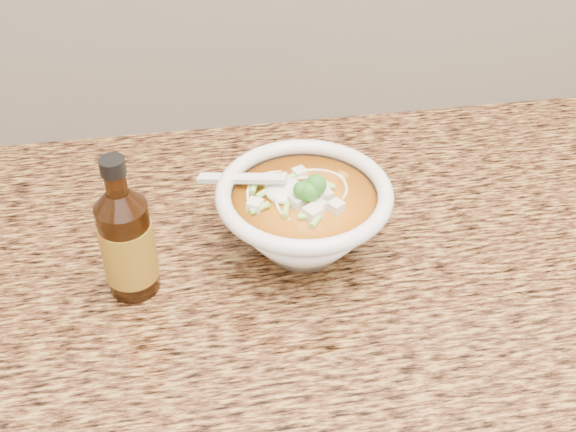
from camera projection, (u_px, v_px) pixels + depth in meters
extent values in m
cube|color=#A17B3B|center=(439.00, 247.00, 0.96)|extent=(4.00, 0.68, 0.04)
cylinder|color=white|center=(303.00, 245.00, 0.93)|extent=(0.09, 0.09, 0.01)
torus|color=white|center=(304.00, 193.00, 0.87)|extent=(0.22, 0.22, 0.02)
torus|color=beige|center=(306.00, 200.00, 0.87)|extent=(0.13, 0.13, 0.00)
torus|color=beige|center=(304.00, 200.00, 0.88)|extent=(0.07, 0.07, 0.00)
torus|color=beige|center=(315.00, 200.00, 0.88)|extent=(0.08, 0.08, 0.00)
torus|color=beige|center=(292.00, 200.00, 0.88)|extent=(0.10, 0.10, 0.00)
torus|color=beige|center=(309.00, 210.00, 0.87)|extent=(0.12, 0.12, 0.00)
torus|color=beige|center=(289.00, 195.00, 0.89)|extent=(0.14, 0.14, 0.00)
torus|color=beige|center=(295.00, 211.00, 0.87)|extent=(0.16, 0.16, 0.00)
torus|color=beige|center=(289.00, 211.00, 0.88)|extent=(0.10, 0.10, 0.00)
cube|color=silver|center=(283.00, 173.00, 0.91)|extent=(0.02, 0.02, 0.01)
cube|color=silver|center=(283.00, 182.00, 0.89)|extent=(0.02, 0.02, 0.02)
cube|color=silver|center=(307.00, 213.00, 0.85)|extent=(0.02, 0.02, 0.02)
cube|color=silver|center=(335.00, 178.00, 0.90)|extent=(0.03, 0.03, 0.02)
cube|color=silver|center=(315.00, 189.00, 0.88)|extent=(0.02, 0.02, 0.02)
cube|color=silver|center=(336.00, 199.00, 0.87)|extent=(0.02, 0.02, 0.02)
cube|color=silver|center=(341.00, 208.00, 0.85)|extent=(0.02, 0.02, 0.02)
cube|color=silver|center=(305.00, 208.00, 0.85)|extent=(0.02, 0.02, 0.02)
ellipsoid|color=#196014|center=(311.00, 190.00, 0.86)|extent=(0.04, 0.04, 0.04)
cylinder|color=#8BDB54|center=(345.00, 181.00, 0.89)|extent=(0.02, 0.02, 0.01)
cylinder|color=#8BDB54|center=(283.00, 207.00, 0.85)|extent=(0.02, 0.01, 0.01)
cylinder|color=#8BDB54|center=(256.00, 190.00, 0.88)|extent=(0.02, 0.01, 0.01)
cylinder|color=#8BDB54|center=(332.00, 176.00, 0.90)|extent=(0.02, 0.01, 0.01)
cylinder|color=#8BDB54|center=(282.00, 165.00, 0.92)|extent=(0.01, 0.02, 0.01)
cylinder|color=#8BDB54|center=(272.00, 194.00, 0.87)|extent=(0.02, 0.02, 0.01)
cylinder|color=#8BDB54|center=(323.00, 222.00, 0.83)|extent=(0.02, 0.02, 0.01)
cylinder|color=#8BDB54|center=(289.00, 209.00, 0.85)|extent=(0.02, 0.01, 0.01)
ellipsoid|color=white|center=(285.00, 191.00, 0.88)|extent=(0.05, 0.05, 0.02)
cube|color=white|center=(242.00, 178.00, 0.89)|extent=(0.11, 0.06, 0.03)
cylinder|color=#351807|center=(128.00, 248.00, 0.84)|extent=(0.06, 0.06, 0.13)
cylinder|color=#351807|center=(116.00, 183.00, 0.77)|extent=(0.02, 0.02, 0.03)
cylinder|color=black|center=(112.00, 166.00, 0.76)|extent=(0.03, 0.03, 0.02)
cylinder|color=red|center=(129.00, 250.00, 0.84)|extent=(0.06, 0.06, 0.08)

